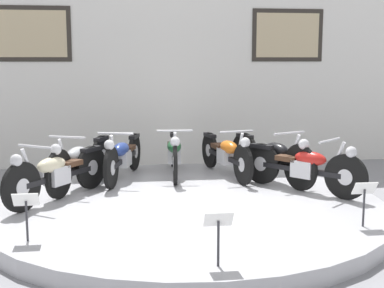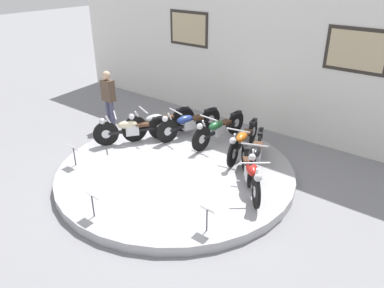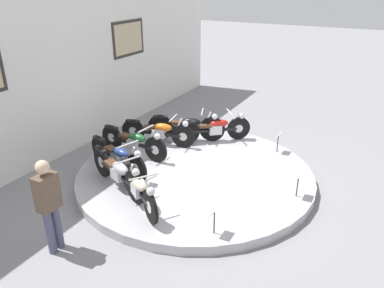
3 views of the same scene
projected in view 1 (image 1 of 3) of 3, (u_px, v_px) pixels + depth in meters
ground_plane at (187, 216)px, 7.01m from camera, size 60.00×60.00×0.00m
display_platform at (187, 209)px, 6.99m from camera, size 5.16×5.16×0.19m
back_wall at (163, 47)px, 10.14m from camera, size 14.00×0.22×4.53m
motorcycle_cream at (57, 172)px, 7.00m from camera, size 1.18×1.64×0.79m
motorcycle_silver at (81, 161)px, 7.68m from camera, size 0.83×1.88×0.81m
motorcycle_blue at (123, 155)px, 8.23m from camera, size 0.67×1.90×0.78m
motorcycle_green at (174, 152)px, 8.51m from camera, size 0.54×1.97×0.78m
motorcycle_orange at (226, 153)px, 8.45m from camera, size 0.58×1.92×0.78m
motorcycle_black at (272, 156)px, 8.06m from camera, size 0.82×1.88×0.81m
motorcycle_red at (304, 165)px, 7.44m from camera, size 1.30×1.54×0.78m
info_placard_front_left at (26, 206)px, 5.40m from camera, size 0.26×0.11×0.51m
info_placard_front_centre at (218, 227)px, 4.74m from camera, size 0.26×0.11×0.51m
info_placard_front_right at (364, 194)px, 5.88m from camera, size 0.26×0.11×0.51m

